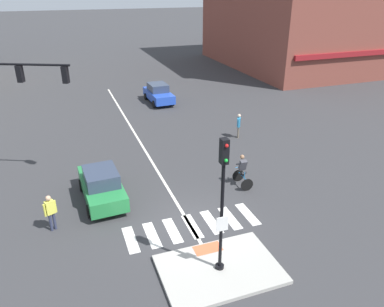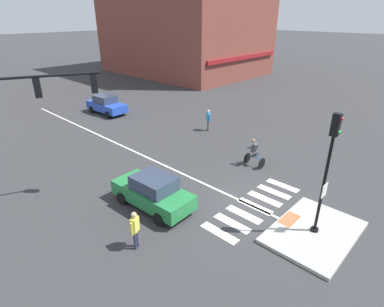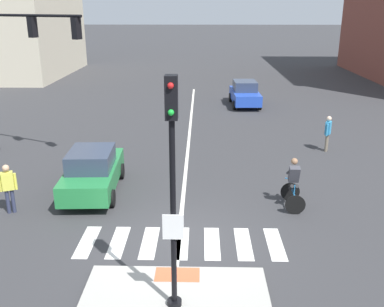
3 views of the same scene
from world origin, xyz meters
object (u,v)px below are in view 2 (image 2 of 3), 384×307
Objects in this scene: car_green_westbound_near at (153,192)px; pedestrian_waiting_far_side at (208,118)px; traffic_light_mast at (10,119)px; pedestrian_at_curb_left at (135,227)px; cyclist at (254,152)px; car_blue_eastbound_distant at (106,105)px; signal_pole at (328,165)px.

pedestrian_waiting_far_side is (9.72, 4.93, 0.17)m from car_green_westbound_near.
traffic_light_mast is 14.23m from pedestrian_waiting_far_side.
cyclist is at bearing 4.21° from pedestrian_at_curb_left.
car_blue_eastbound_distant is at bearing 60.89° from pedestrian_at_curb_left.
pedestrian_waiting_far_side is (2.75, 5.96, 0.11)m from cyclist.
car_green_westbound_near is 2.50× the size of pedestrian_at_curb_left.
car_green_westbound_near is 2.50× the size of pedestrian_waiting_far_side.
traffic_light_mast is at bearing 125.25° from signal_pole.
pedestrian_at_curb_left is at bearing -119.11° from car_blue_eastbound_distant.
traffic_light_mast is at bearing -135.55° from car_blue_eastbound_distant.
car_green_westbound_near is at bearing 36.56° from pedestrian_at_curb_left.
cyclist reaches higher than pedestrian_at_curb_left.
car_blue_eastbound_distant is at bearing 106.61° from pedestrian_waiting_far_side.
pedestrian_waiting_far_side reaches higher than car_green_westbound_near.
traffic_light_mast is 1.51× the size of car_green_westbound_near.
pedestrian_at_curb_left is at bearing -151.09° from pedestrian_waiting_far_side.
traffic_light_mast reaches higher than pedestrian_at_curb_left.
car_green_westbound_near is at bearing 171.60° from cyclist.
pedestrian_waiting_far_side is at bearing 26.90° from car_green_westbound_near.
car_blue_eastbound_distant is (10.87, 10.66, -3.63)m from traffic_light_mast.
traffic_light_mast is at bearing -176.19° from pedestrian_waiting_far_side.
car_green_westbound_near is at bearing -114.91° from car_blue_eastbound_distant.
pedestrian_waiting_far_side is (6.40, 11.35, -2.22)m from signal_pole.
pedestrian_at_curb_left is (-5.63, 4.71, -2.22)m from signal_pole.
pedestrian_at_curb_left reaches higher than car_green_westbound_near.
pedestrian_at_curb_left is (-2.31, -1.71, 0.17)m from car_green_westbound_near.
traffic_light_mast is at bearing 106.91° from pedestrian_at_curb_left.
pedestrian_at_curb_left is (-9.28, -0.68, 0.11)m from cyclist.
traffic_light_mast is 3.78× the size of pedestrian_waiting_far_side.
pedestrian_waiting_far_side is (12.03, 6.64, 0.00)m from pedestrian_at_curb_left.
traffic_light_mast is at bearing 155.40° from cyclist.
cyclist is 1.01× the size of pedestrian_at_curb_left.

